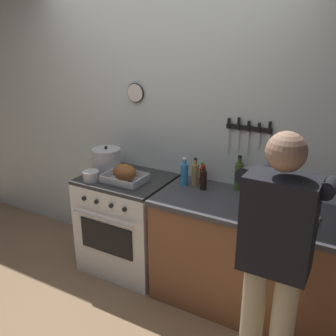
{
  "coord_description": "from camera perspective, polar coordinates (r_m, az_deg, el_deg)",
  "views": [
    {
      "loc": [
        1.62,
        -1.53,
        2.15
      ],
      "look_at": [
        0.29,
        0.85,
        1.13
      ],
      "focal_mm": 40.7,
      "sensor_mm": 36.0,
      "label": 1
    }
  ],
  "objects": [
    {
      "name": "wall_back",
      "position": [
        3.41,
        -0.07,
        6.13
      ],
      "size": [
        6.0,
        0.13,
        2.6
      ],
      "color": "silver",
      "rests_on": "ground"
    },
    {
      "name": "counter_block",
      "position": [
        3.06,
        17.15,
        -14.04
      ],
      "size": [
        2.03,
        0.65,
        0.9
      ],
      "color": "brown",
      "rests_on": "ground"
    },
    {
      "name": "stove",
      "position": [
        3.55,
        -6.1,
        -8.18
      ],
      "size": [
        0.76,
        0.67,
        0.9
      ],
      "color": "white",
      "rests_on": "ground"
    },
    {
      "name": "person_cook",
      "position": [
        2.27,
        15.81,
        -12.13
      ],
      "size": [
        0.51,
        0.63,
        1.66
      ],
      "rotation": [
        0.0,
        0.0,
        1.47
      ],
      "color": "#C6B793",
      "rests_on": "ground"
    },
    {
      "name": "roasting_pan",
      "position": [
        3.24,
        -6.52,
        -0.96
      ],
      "size": [
        0.35,
        0.26,
        0.16
      ],
      "color": "#B7B7BC",
      "rests_on": "stove"
    },
    {
      "name": "stock_pot",
      "position": [
        3.48,
        -9.17,
        1.14
      ],
      "size": [
        0.26,
        0.26,
        0.25
      ],
      "color": "#B7B7BC",
      "rests_on": "stove"
    },
    {
      "name": "saucepan",
      "position": [
        3.33,
        -11.47,
        -1.15
      ],
      "size": [
        0.14,
        0.14,
        0.09
      ],
      "color": "#B7B7BC",
      "rests_on": "stove"
    },
    {
      "name": "cutting_board",
      "position": [
        2.75,
        17.83,
        -7.28
      ],
      "size": [
        0.36,
        0.24,
        0.02
      ],
      "primitive_type": "cube",
      "color": "tan",
      "rests_on": "counter_block"
    },
    {
      "name": "bottle_hot_sauce",
      "position": [
        3.22,
        5.18,
        -0.99
      ],
      "size": [
        0.05,
        0.05,
        0.18
      ],
      "color": "red",
      "rests_on": "counter_block"
    },
    {
      "name": "bottle_olive_oil",
      "position": [
        3.11,
        10.54,
        -1.11
      ],
      "size": [
        0.07,
        0.07,
        0.29
      ],
      "color": "#385623",
      "rests_on": "counter_block"
    },
    {
      "name": "bottle_vinegar",
      "position": [
        3.15,
        4.09,
        -0.91
      ],
      "size": [
        0.06,
        0.06,
        0.24
      ],
      "color": "#997F4C",
      "rests_on": "counter_block"
    },
    {
      "name": "bottle_dish_soap",
      "position": [
        3.15,
        2.47,
        -0.86
      ],
      "size": [
        0.06,
        0.06,
        0.24
      ],
      "color": "#338CCC",
      "rests_on": "counter_block"
    },
    {
      "name": "bottle_soy_sauce",
      "position": [
        3.08,
        5.33,
        -1.71
      ],
      "size": [
        0.05,
        0.05,
        0.21
      ],
      "color": "black",
      "rests_on": "counter_block"
    },
    {
      "name": "bottle_cooking_oil",
      "position": [
        2.91,
        15.7,
        -3.29
      ],
      "size": [
        0.07,
        0.07,
        0.26
      ],
      "color": "gold",
      "rests_on": "counter_block"
    }
  ]
}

